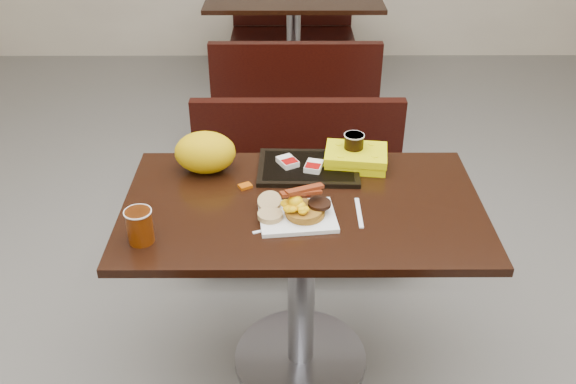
{
  "coord_description": "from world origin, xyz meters",
  "views": [
    {
      "loc": [
        -0.06,
        -1.74,
        1.89
      ],
      "look_at": [
        -0.05,
        -0.04,
        0.82
      ],
      "focal_mm": 38.76,
      "sensor_mm": 36.0,
      "label": 1
    }
  ],
  "objects_px": {
    "hashbrown_sleeve_left": "(288,162)",
    "hashbrown_sleeve_right": "(314,166)",
    "table_near": "(301,288)",
    "table_far": "(293,49)",
    "bench_far_s": "(295,89)",
    "tray": "(308,168)",
    "bench_far_n": "(292,22)",
    "knife": "(359,213)",
    "bench_near_n": "(298,190)",
    "clamshell": "(356,158)",
    "coffee_cup_far": "(354,147)",
    "coffee_cup_near": "(140,226)",
    "paper_bag": "(205,152)",
    "pancake_stack": "(305,211)",
    "fork": "(265,230)",
    "platter": "(297,217)"
  },
  "relations": [
    {
      "from": "platter",
      "to": "pancake_stack",
      "type": "xyz_separation_m",
      "value": [
        0.02,
        0.0,
        0.02
      ]
    },
    {
      "from": "bench_near_n",
      "to": "table_far",
      "type": "relative_size",
      "value": 0.83
    },
    {
      "from": "bench_near_n",
      "to": "platter",
      "type": "relative_size",
      "value": 4.13
    },
    {
      "from": "coffee_cup_near",
      "to": "paper_bag",
      "type": "xyz_separation_m",
      "value": [
        0.15,
        0.43,
        0.02
      ]
    },
    {
      "from": "coffee_cup_near",
      "to": "hashbrown_sleeve_left",
      "type": "bearing_deg",
      "value": 44.73
    },
    {
      "from": "table_near",
      "to": "knife",
      "type": "bearing_deg",
      "value": -18.68
    },
    {
      "from": "coffee_cup_far",
      "to": "bench_far_n",
      "type": "bearing_deg",
      "value": 93.65
    },
    {
      "from": "paper_bag",
      "to": "hashbrown_sleeve_left",
      "type": "bearing_deg",
      "value": 3.19
    },
    {
      "from": "tray",
      "to": "hashbrown_sleeve_left",
      "type": "distance_m",
      "value": 0.08
    },
    {
      "from": "coffee_cup_near",
      "to": "coffee_cup_far",
      "type": "height_order",
      "value": "coffee_cup_far"
    },
    {
      "from": "table_near",
      "to": "coffee_cup_near",
      "type": "height_order",
      "value": "coffee_cup_near"
    },
    {
      "from": "tray",
      "to": "bench_far_n",
      "type": "bearing_deg",
      "value": 91.98
    },
    {
      "from": "bench_near_n",
      "to": "coffee_cup_near",
      "type": "height_order",
      "value": "coffee_cup_near"
    },
    {
      "from": "pancake_stack",
      "to": "knife",
      "type": "xyz_separation_m",
      "value": [
        0.18,
        0.03,
        -0.03
      ]
    },
    {
      "from": "tray",
      "to": "paper_bag",
      "type": "relative_size",
      "value": 1.66
    },
    {
      "from": "bench_far_s",
      "to": "paper_bag",
      "type": "height_order",
      "value": "paper_bag"
    },
    {
      "from": "hashbrown_sleeve_right",
      "to": "coffee_cup_far",
      "type": "relative_size",
      "value": 0.8
    },
    {
      "from": "tray",
      "to": "platter",
      "type": "bearing_deg",
      "value": -96.63
    },
    {
      "from": "table_far",
      "to": "platter",
      "type": "height_order",
      "value": "platter"
    },
    {
      "from": "bench_far_s",
      "to": "clamshell",
      "type": "distance_m",
      "value": 1.71
    },
    {
      "from": "hashbrown_sleeve_left",
      "to": "table_near",
      "type": "bearing_deg",
      "value": -106.68
    },
    {
      "from": "bench_far_s",
      "to": "coffee_cup_near",
      "type": "relative_size",
      "value": 9.13
    },
    {
      "from": "pancake_stack",
      "to": "tray",
      "type": "relative_size",
      "value": 0.35
    },
    {
      "from": "table_far",
      "to": "bench_far_n",
      "type": "xyz_separation_m",
      "value": [
        0.0,
        0.7,
        -0.02
      ]
    },
    {
      "from": "tray",
      "to": "hashbrown_sleeve_left",
      "type": "bearing_deg",
      "value": 173.29
    },
    {
      "from": "bench_far_s",
      "to": "table_far",
      "type": "bearing_deg",
      "value": 90.0
    },
    {
      "from": "bench_far_s",
      "to": "tray",
      "type": "distance_m",
      "value": 1.73
    },
    {
      "from": "paper_bag",
      "to": "bench_far_s",
      "type": "bearing_deg",
      "value": 78.45
    },
    {
      "from": "coffee_cup_near",
      "to": "paper_bag",
      "type": "relative_size",
      "value": 0.5
    },
    {
      "from": "bench_near_n",
      "to": "tray",
      "type": "bearing_deg",
      "value": -86.95
    },
    {
      "from": "hashbrown_sleeve_left",
      "to": "hashbrown_sleeve_right",
      "type": "distance_m",
      "value": 0.1
    },
    {
      "from": "coffee_cup_near",
      "to": "clamshell",
      "type": "xyz_separation_m",
      "value": [
        0.7,
        0.47,
        -0.02
      ]
    },
    {
      "from": "bench_near_n",
      "to": "pancake_stack",
      "type": "relative_size",
      "value": 7.9
    },
    {
      "from": "table_far",
      "to": "table_near",
      "type": "bearing_deg",
      "value": -90.0
    },
    {
      "from": "bench_near_n",
      "to": "platter",
      "type": "bearing_deg",
      "value": -91.39
    },
    {
      "from": "bench_near_n",
      "to": "clamshell",
      "type": "bearing_deg",
      "value": -65.67
    },
    {
      "from": "table_far",
      "to": "knife",
      "type": "bearing_deg",
      "value": -86.09
    },
    {
      "from": "platter",
      "to": "knife",
      "type": "xyz_separation_m",
      "value": [
        0.2,
        0.03,
        -0.01
      ]
    },
    {
      "from": "bench_near_n",
      "to": "bench_far_s",
      "type": "relative_size",
      "value": 1.0
    },
    {
      "from": "fork",
      "to": "coffee_cup_far",
      "type": "relative_size",
      "value": 1.18
    },
    {
      "from": "coffee_cup_near",
      "to": "coffee_cup_far",
      "type": "xyz_separation_m",
      "value": [
        0.69,
        0.49,
        0.01
      ]
    },
    {
      "from": "bench_far_n",
      "to": "tray",
      "type": "xyz_separation_m",
      "value": [
        0.03,
        -3.08,
        0.4
      ]
    },
    {
      "from": "table_near",
      "to": "table_far",
      "type": "height_order",
      "value": "same"
    },
    {
      "from": "table_near",
      "to": "hashbrown_sleeve_left",
      "type": "height_order",
      "value": "hashbrown_sleeve_left"
    },
    {
      "from": "table_near",
      "to": "coffee_cup_far",
      "type": "relative_size",
      "value": 12.37
    },
    {
      "from": "hashbrown_sleeve_left",
      "to": "coffee_cup_far",
      "type": "bearing_deg",
      "value": -18.43
    },
    {
      "from": "hashbrown_sleeve_right",
      "to": "coffee_cup_near",
      "type": "bearing_deg",
      "value": -127.65
    },
    {
      "from": "table_near",
      "to": "hashbrown_sleeve_left",
      "type": "distance_m",
      "value": 0.47
    },
    {
      "from": "bench_far_n",
      "to": "fork",
      "type": "distance_m",
      "value": 3.48
    },
    {
      "from": "hashbrown_sleeve_left",
      "to": "coffee_cup_far",
      "type": "xyz_separation_m",
      "value": [
        0.24,
        0.04,
        0.04
      ]
    }
  ]
}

